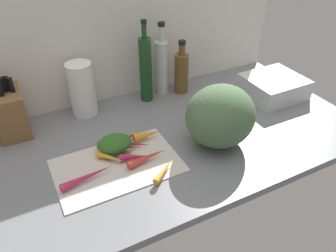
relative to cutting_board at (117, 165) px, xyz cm
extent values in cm
cube|color=slate|center=(13.68, 8.69, -1.90)|extent=(170.00, 80.00, 3.00)
cube|color=silver|center=(13.68, 47.19, 29.60)|extent=(170.00, 3.00, 60.00)
cube|color=beige|center=(0.00, 0.00, 0.00)|extent=(41.96, 27.09, 0.80)
cone|color=orange|center=(-1.28, 2.89, 1.60)|extent=(8.46, 9.47, 2.39)
cone|color=red|center=(9.90, -2.88, 1.78)|extent=(15.06, 4.52, 2.75)
cone|color=#B2264C|center=(6.91, -0.90, 1.64)|extent=(11.69, 6.71, 2.47)
cone|color=orange|center=(12.33, -11.03, 1.49)|extent=(11.13, 9.11, 2.17)
cone|color=#B2264C|center=(-10.85, -2.65, 1.65)|extent=(18.12, 5.18, 2.51)
cone|color=orange|center=(15.09, 8.46, 2.10)|extent=(10.76, 3.69, 3.40)
cone|color=#B2264C|center=(8.19, 6.96, 1.44)|extent=(12.61, 9.20, 2.07)
cone|color=orange|center=(2.36, 4.93, 2.13)|extent=(13.56, 8.52, 3.46)
cone|color=red|center=(5.15, 10.80, 2.03)|extent=(16.29, 3.28, 3.26)
ellipsoid|color=#2D6023|center=(2.12, 7.84, 3.09)|extent=(12.71, 9.78, 5.38)
ellipsoid|color=#4C6B47|center=(38.04, -4.46, 11.07)|extent=(25.45, 23.41, 22.94)
cube|color=brown|center=(-28.19, 37.23, 8.26)|extent=(10.75, 17.05, 17.33)
cylinder|color=black|center=(-28.81, 34.90, 19.68)|extent=(1.58, 1.58, 5.50)
cylinder|color=black|center=(-27.56, 37.85, 19.68)|extent=(2.06, 2.06, 5.50)
cylinder|color=black|center=(-26.31, 38.02, 19.68)|extent=(1.85, 1.85, 5.50)
cylinder|color=black|center=(-25.05, 36.30, 19.68)|extent=(1.69, 1.69, 5.50)
cylinder|color=white|center=(-0.20, 38.19, 10.82)|extent=(10.38, 10.38, 22.44)
cylinder|color=#19421E|center=(27.62, 36.73, 13.79)|extent=(5.39, 5.39, 28.38)
cylinder|color=#19421E|center=(27.62, 36.73, 30.93)|extent=(2.06, 2.06, 5.89)
cylinder|color=black|center=(27.62, 36.73, 34.67)|extent=(2.37, 2.37, 1.60)
cylinder|color=silver|center=(36.66, 39.46, 11.79)|extent=(5.94, 5.94, 24.37)
cylinder|color=silver|center=(36.66, 39.46, 27.39)|extent=(2.67, 2.67, 6.84)
cylinder|color=black|center=(36.66, 39.46, 31.61)|extent=(3.08, 3.08, 1.60)
cylinder|color=brown|center=(44.95, 36.16, 8.63)|extent=(6.39, 6.39, 18.07)
cylinder|color=brown|center=(44.95, 36.16, 20.12)|extent=(2.86, 2.86, 4.89)
cylinder|color=black|center=(44.95, 36.16, 23.36)|extent=(3.29, 3.29, 1.60)
cube|color=silver|center=(80.16, 13.35, 4.12)|extent=(25.01, 22.71, 9.03)
camera|label=1|loc=(-23.50, -83.05, 75.19)|focal=35.33mm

